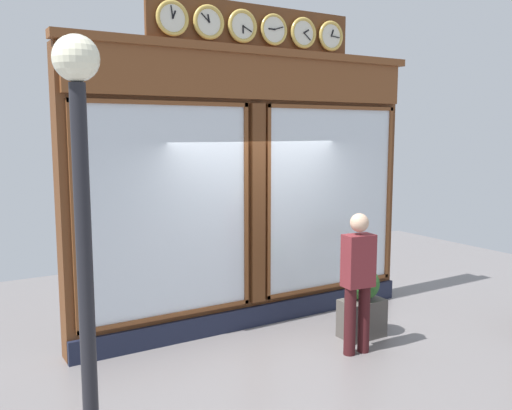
{
  "coord_description": "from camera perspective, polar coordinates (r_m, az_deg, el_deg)",
  "views": [
    {
      "loc": [
        3.79,
        6.2,
        2.64
      ],
      "look_at": [
        0.0,
        0.0,
        1.66
      ],
      "focal_mm": 38.82,
      "sensor_mm": 36.0,
      "label": 1
    }
  ],
  "objects": [
    {
      "name": "planter_shrub",
      "position": [
        7.25,
        10.94,
        -7.93
      ],
      "size": [
        0.43,
        0.43,
        0.43
      ],
      "primitive_type": "sphere",
      "color": "#285623",
      "rests_on": "planter_box"
    },
    {
      "name": "planter_box",
      "position": [
        7.39,
        10.85,
        -11.37
      ],
      "size": [
        0.56,
        0.36,
        0.49
      ],
      "primitive_type": "cube",
      "color": "#4C4742",
      "rests_on": "ground_plane"
    },
    {
      "name": "pedestrian",
      "position": [
        6.66,
        10.47,
        -7.33
      ],
      "size": [
        0.38,
        0.26,
        1.69
      ],
      "color": "#3A1316",
      "rests_on": "ground_plane"
    },
    {
      "name": "street_lamp",
      "position": [
        3.55,
        -17.45,
        -0.61
      ],
      "size": [
        0.28,
        0.28,
        3.2
      ],
      "color": "black",
      "rests_on": "ground_plane"
    },
    {
      "name": "shop_facade",
      "position": [
        7.41,
        -0.5,
        1.94
      ],
      "size": [
        5.1,
        0.42,
        4.23
      ],
      "color": "#5B3319",
      "rests_on": "ground_plane"
    }
  ]
}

